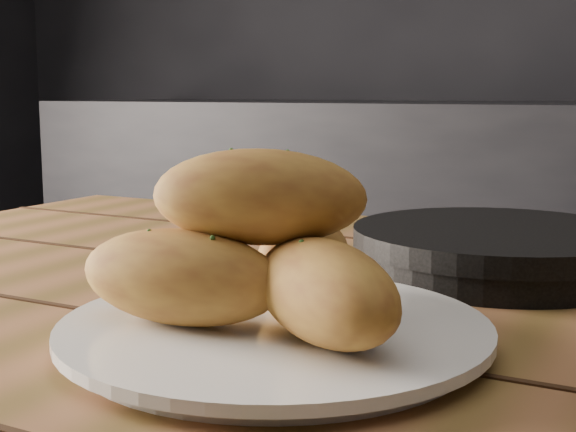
% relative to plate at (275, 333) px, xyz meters
% --- Properties ---
extents(plate, '(0.30, 0.30, 0.02)m').
position_rel_plate_xyz_m(plate, '(0.00, 0.00, 0.00)').
color(plate, white).
rests_on(plate, table).
extents(bread_rolls, '(0.26, 0.23, 0.12)m').
position_rel_plate_xyz_m(bread_rolls, '(-0.01, -0.00, 0.06)').
color(bread_rolls, '#BC8D34').
rests_on(bread_rolls, plate).
extents(skillet, '(0.41, 0.28, 0.05)m').
position_rel_plate_xyz_m(skillet, '(0.08, 0.30, 0.01)').
color(skillet, black).
rests_on(skillet, table).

